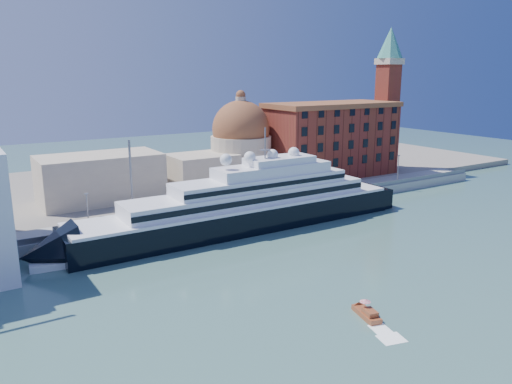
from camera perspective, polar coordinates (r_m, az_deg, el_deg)
ground at (r=93.64m, az=4.84°, el=-8.00°), size 400.00×400.00×0.00m
quay at (r=120.66m, az=-4.90°, el=-2.45°), size 180.00×10.00×2.50m
land at (r=157.26m, az=-11.79°, el=0.96°), size 260.00×72.00×2.00m
quay_fence at (r=116.32m, az=-3.89°, el=-2.09°), size 180.00×0.10×1.20m
superyacht at (r=110.09m, az=-2.64°, el=-2.19°), size 87.84×12.18×26.25m
service_barge at (r=97.61m, az=-21.35°, el=-7.59°), size 10.58×4.58×2.31m
water_taxi at (r=75.21m, az=12.57°, el=-13.35°), size 3.15×5.83×2.64m
warehouse at (r=161.68m, az=8.63°, el=6.03°), size 43.00×19.00×23.25m
campanile at (r=177.11m, az=14.82°, el=11.24°), size 8.40×8.40×47.00m
church at (r=142.12m, az=-7.10°, el=3.91°), size 66.00×18.00×25.50m
lamp_posts at (r=111.95m, az=-10.34°, el=0.67°), size 120.80×2.40×18.00m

